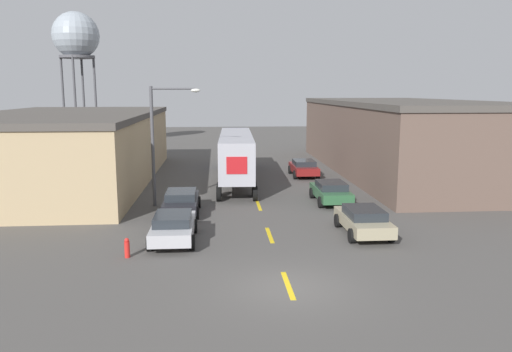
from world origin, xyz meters
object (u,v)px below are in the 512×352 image
semi_truck (236,151)px  parked_car_left_far (181,201)px  parked_car_left_near (173,226)px  water_tower (76,37)px  fire_hydrant (127,248)px  parked_car_right_near (363,220)px  parked_car_right_mid (331,191)px  street_lamp (159,136)px  parked_car_right_far (304,167)px

semi_truck → parked_car_left_far: size_ratio=3.71×
parked_car_left_far → semi_truck: bearing=71.2°
parked_car_left_near → parked_car_left_far: size_ratio=1.00×
parked_car_left_near → water_tower: size_ratio=0.27×
parked_car_left_far → water_tower: 39.79m
semi_truck → parked_car_left_far: bearing=-107.0°
parked_car_left_far → water_tower: water_tower is taller
parked_car_left_far → water_tower: bearing=112.6°
semi_truck → fire_hydrant: bearing=-104.6°
parked_car_right_near → parked_car_left_near: size_ratio=1.00×
parked_car_left_far → fire_hydrant: parked_car_left_far is taller
parked_car_right_near → water_tower: (-23.60, 39.78, 12.42)m
semi_truck → parked_car_right_mid: bearing=-54.0°
parked_car_left_near → street_lamp: street_lamp is taller
parked_car_left_far → water_tower: size_ratio=0.27×
parked_car_right_mid → fire_hydrant: bearing=-138.5°
fire_hydrant → water_tower: bearing=106.8°
parked_car_left_near → water_tower: 44.54m
parked_car_right_far → street_lamp: bearing=-136.8°
parked_car_right_near → parked_car_left_near: (-9.06, -0.45, 0.00)m
parked_car_right_far → parked_car_left_far: bearing=-127.4°
street_lamp → semi_truck: bearing=59.4°
parked_car_right_mid → water_tower: water_tower is taller
water_tower → parked_car_right_mid: bearing=-54.3°
water_tower → street_lamp: water_tower is taller
parked_car_left_near → fire_hydrant: 2.76m
parked_car_right_near → semi_truck: bearing=110.2°
parked_car_right_near → fire_hydrant: 11.11m
fire_hydrant → parked_car_left_near: bearing=50.7°
parked_car_right_far → parked_car_right_mid: 9.77m
parked_car_right_mid → water_tower: (-23.60, 32.81, 12.42)m
parked_car_right_mid → parked_car_right_far: bearing=90.0°
parked_car_right_far → water_tower: water_tower is taller
parked_car_right_mid → parked_car_right_near: bearing=-90.0°
street_lamp → fire_hydrant: bearing=-92.3°
parked_car_right_near → parked_car_left_far: (-9.06, 4.88, 0.00)m
parked_car_left_near → parked_car_left_far: (0.00, 5.33, 0.00)m
parked_car_right_near → parked_car_left_near: bearing=-177.2°
semi_truck → parked_car_right_near: size_ratio=3.71×
parked_car_left_near → parked_car_right_near: bearing=2.8°
semi_truck → parked_car_left_far: semi_truck is taller
street_lamp → parked_car_right_far: bearing=43.2°
parked_car_right_mid → street_lamp: 10.99m
parked_car_left_near → fire_hydrant: (-1.74, -2.12, -0.31)m
parked_car_right_near → parked_car_left_far: size_ratio=1.00×
semi_truck → street_lamp: (-4.85, -8.20, 1.96)m
parked_car_right_near → water_tower: bearing=120.7°
parked_car_right_near → parked_car_right_mid: size_ratio=1.00×
parked_car_right_mid → parked_car_left_near: same height
parked_car_right_near → parked_car_right_far: 16.74m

